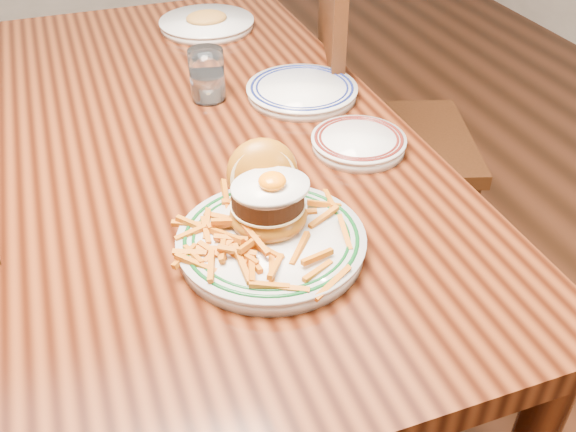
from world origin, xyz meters
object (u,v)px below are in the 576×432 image
object	(u,v)px
table	(200,163)
main_plate	(270,224)
chair_right	(371,126)
side_plate	(359,142)

from	to	relation	value
table	main_plate	size ratio (longest dim) A/B	5.02
chair_right	main_plate	distance (m)	0.91
chair_right	side_plate	world-z (taller)	chair_right
table	chair_right	world-z (taller)	chair_right
chair_right	side_plate	distance (m)	0.59
chair_right	main_plate	size ratio (longest dim) A/B	2.99
side_plate	table	bearing A→B (deg)	140.48
chair_right	main_plate	bearing A→B (deg)	70.13
chair_right	side_plate	size ratio (longest dim) A/B	5.05
chair_right	main_plate	world-z (taller)	chair_right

